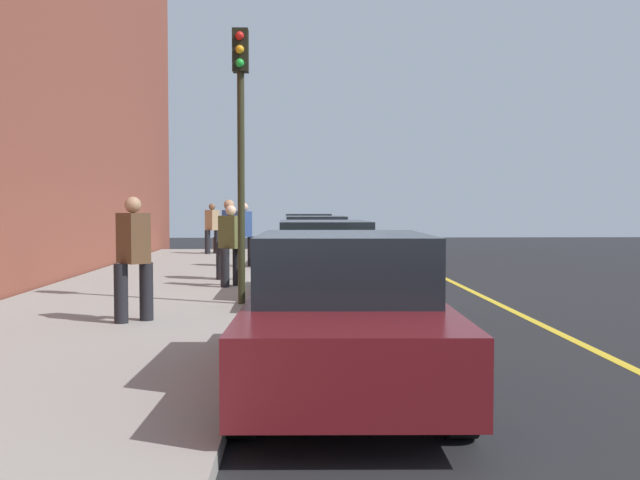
% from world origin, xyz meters
% --- Properties ---
extents(ground_plane, '(56.00, 56.00, 0.00)m').
position_xyz_m(ground_plane, '(0.00, 0.00, 0.00)').
color(ground_plane, black).
extents(sidewalk, '(28.00, 4.60, 0.15)m').
position_xyz_m(sidewalk, '(0.00, -3.30, 0.07)').
color(sidewalk, gray).
rests_on(sidewalk, ground).
extents(lane_stripe_centre, '(28.00, 0.14, 0.01)m').
position_xyz_m(lane_stripe_centre, '(0.00, 3.20, 0.00)').
color(lane_stripe_centre, gold).
rests_on(lane_stripe_centre, ground).
extents(parked_car_charcoal, '(4.33, 2.01, 1.51)m').
position_xyz_m(parked_car_charcoal, '(-12.31, 0.00, 0.76)').
color(parked_car_charcoal, black).
rests_on(parked_car_charcoal, ground).
extents(parked_car_silver, '(4.60, 1.98, 1.51)m').
position_xyz_m(parked_car_silver, '(-5.83, 0.06, 0.76)').
color(parked_car_silver, black).
rests_on(parked_car_silver, ground).
extents(parked_car_green, '(4.73, 1.95, 1.51)m').
position_xyz_m(parked_car_green, '(1.11, 0.03, 0.76)').
color(parked_car_green, black).
rests_on(parked_car_green, ground).
extents(parked_car_maroon, '(4.35, 1.98, 1.51)m').
position_xyz_m(parked_car_maroon, '(7.52, -0.02, 0.76)').
color(parked_car_maroon, black).
rests_on(parked_car_maroon, ground).
extents(pedestrian_navy_coat, '(0.52, 0.58, 1.78)m').
position_xyz_m(pedestrian_navy_coat, '(-2.03, -1.96, 1.10)').
color(pedestrian_navy_coat, black).
rests_on(pedestrian_navy_coat, sidewalk).
extents(pedestrian_olive_coat, '(0.49, 0.53, 1.65)m').
position_xyz_m(pedestrian_olive_coat, '(-0.59, -1.80, 1.03)').
color(pedestrian_olive_coat, black).
rests_on(pedestrian_olive_coat, sidewalk).
extents(pedestrian_blue_coat, '(0.54, 0.54, 1.72)m').
position_xyz_m(pedestrian_blue_coat, '(-5.71, -1.88, 1.07)').
color(pedestrian_blue_coat, black).
rests_on(pedestrian_blue_coat, sidewalk).
extents(pedestrian_brown_coat, '(0.56, 0.53, 1.76)m').
position_xyz_m(pedestrian_brown_coat, '(4.04, -2.76, 1.09)').
color(pedestrian_brown_coat, black).
rests_on(pedestrian_brown_coat, sidewalk).
extents(pedestrian_tan_coat, '(0.55, 0.52, 1.73)m').
position_xyz_m(pedestrian_tan_coat, '(-11.19, -3.37, 1.07)').
color(pedestrian_tan_coat, black).
rests_on(pedestrian_tan_coat, sidewalk).
extents(traffic_light_pole, '(0.35, 0.26, 4.54)m').
position_xyz_m(traffic_light_pole, '(2.14, -1.39, 3.21)').
color(traffic_light_pole, '#2D2D19').
rests_on(traffic_light_pole, sidewalk).
extents(rolling_suitcase, '(0.34, 0.22, 0.92)m').
position_xyz_m(rolling_suitcase, '(-11.66, -3.26, 0.43)').
color(rolling_suitcase, '#471E19').
rests_on(rolling_suitcase, sidewalk).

